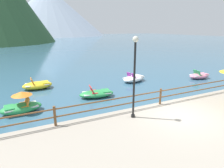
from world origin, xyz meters
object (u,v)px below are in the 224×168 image
object	(u,v)px
pedal_boat_2	(21,106)
pedal_boat_4	(97,93)
pedal_boat_3	(134,78)
pedal_boat_1	(38,85)
pedal_boat_0	(199,76)
lamp_post	(135,70)

from	to	relation	value
pedal_boat_2	pedal_boat_4	size ratio (longest dim) A/B	0.91
pedal_boat_3	pedal_boat_2	bearing A→B (deg)	-162.41
pedal_boat_2	pedal_boat_3	distance (m)	9.81
pedal_boat_1	pedal_boat_2	world-z (taller)	pedal_boat_2
pedal_boat_0	pedal_boat_2	bearing A→B (deg)	-175.82
pedal_boat_3	pedal_boat_4	distance (m)	5.12
pedal_boat_3	pedal_boat_4	bearing A→B (deg)	-151.84
pedal_boat_2	pedal_boat_1	bearing A→B (deg)	74.17
lamp_post	pedal_boat_4	distance (m)	5.18
pedal_boat_1	lamp_post	bearing A→B (deg)	-65.55
pedal_boat_2	pedal_boat_3	bearing A→B (deg)	17.59
pedal_boat_1	pedal_boat_4	size ratio (longest dim) A/B	0.88
pedal_boat_1	pedal_boat_4	distance (m)	5.25
pedal_boat_0	pedal_boat_1	world-z (taller)	pedal_boat_1
pedal_boat_3	pedal_boat_0	bearing A→B (deg)	-16.28
pedal_boat_0	pedal_boat_1	xyz separation A→B (m)	(-14.35, 3.23, 0.03)
pedal_boat_0	pedal_boat_3	xyz separation A→B (m)	(-6.24, 1.82, 0.00)
pedal_boat_2	pedal_boat_3	world-z (taller)	pedal_boat_2
pedal_boat_1	pedal_boat_3	distance (m)	8.23
pedal_boat_0	pedal_boat_3	distance (m)	6.50
lamp_post	pedal_boat_1	size ratio (longest dim) A/B	1.75
lamp_post	pedal_boat_2	xyz separation A→B (m)	(-5.03, 3.97, -2.37)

